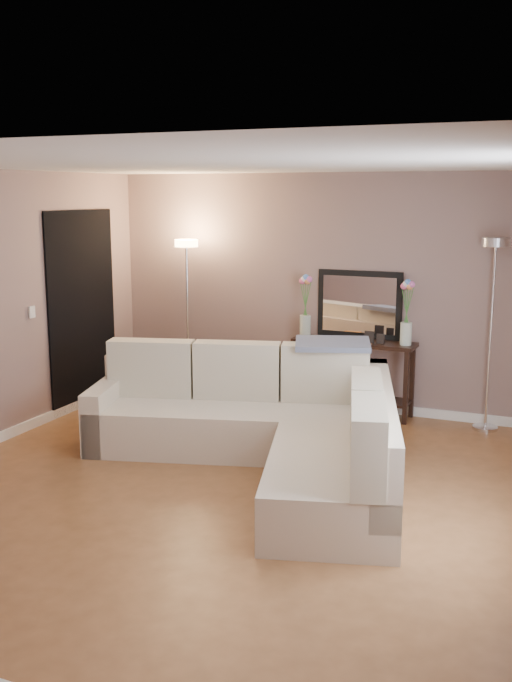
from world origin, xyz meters
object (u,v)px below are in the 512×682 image
at_px(sectional_sofa, 272,426).
at_px(floor_lamp_unlit, 493,296).
at_px(console_table, 346,372).
at_px(floor_lamp_lit, 187,287).

relative_size(sectional_sofa, floor_lamp_unlit, 1.73).
xyz_separation_m(console_table, floor_lamp_lit, (-1.87, -0.13, 0.85)).
bearing_deg(floor_lamp_unlit, console_table, 179.43).
bearing_deg(floor_lamp_lit, console_table, 4.01).
bearing_deg(sectional_sofa, floor_lamp_lit, 135.57).
xyz_separation_m(sectional_sofa, floor_lamp_lit, (-1.74, 1.70, 0.95)).
xyz_separation_m(sectional_sofa, floor_lamp_unlit, (1.63, 1.82, 1.02)).
relative_size(console_table, floor_lamp_lit, 0.72).
bearing_deg(console_table, sectional_sofa, -94.18).
distance_m(console_table, floor_lamp_lit, 2.06).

